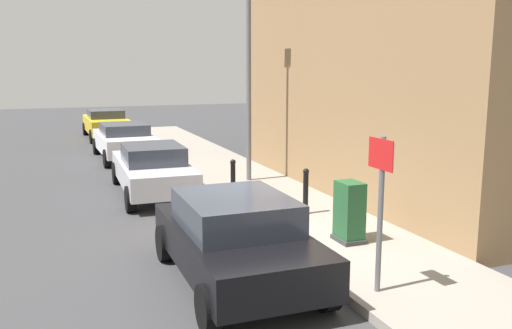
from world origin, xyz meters
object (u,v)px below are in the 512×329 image
utility_cabinet (349,214)px  bollard_far_kerb (233,179)px  car_white (124,140)px  lamppost (249,71)px  car_silver (152,169)px  car_yellow (106,123)px  car_black (236,238)px  bollard_near_cabinet (306,190)px  street_sign (381,191)px

utility_cabinet → bollard_far_kerb: size_ratio=1.11×
car_white → lamppost: 7.02m
car_silver → bollard_far_kerb: size_ratio=4.36×
car_white → car_yellow: 6.50m
car_black → bollard_near_cabinet: car_black is taller
car_yellow → car_silver: bearing=178.3°
car_black → car_yellow: (-0.06, 19.21, -0.01)m
utility_cabinet → car_white: bearing=102.2°
car_white → utility_cabinet: 12.21m
lamppost → utility_cabinet: bearing=-91.9°
lamppost → street_sign: bearing=-97.0°
bollard_near_cabinet → car_white: bearing=105.3°
car_black → bollard_near_cabinet: bearing=-42.5°
lamppost → bollard_near_cabinet: bearing=-91.4°
car_silver → lamppost: lamppost is taller
car_yellow → bollard_far_kerb: 14.72m
car_white → utility_cabinet: size_ratio=3.79×
utility_cabinet → bollard_near_cabinet: utility_cabinet is taller
utility_cabinet → bollard_near_cabinet: size_ratio=1.11×
bollard_near_cabinet → bollard_far_kerb: (-1.14, 1.73, 0.00)m
utility_cabinet → street_sign: street_sign is taller
car_yellow → car_black: bearing=178.8°
car_black → car_silver: (-0.12, 6.58, -0.03)m
car_white → street_sign: bearing=-174.4°
car_yellow → bollard_near_cabinet: 16.58m
car_black → lamppost: 7.76m
car_yellow → street_sign: street_sign is taller
car_silver → street_sign: street_sign is taller
car_silver → utility_cabinet: 6.37m
car_yellow → bollard_near_cabinet: bearing=-172.1°
car_black → utility_cabinet: (2.53, 0.78, -0.06)m
car_silver → lamppost: size_ratio=0.79×
car_black → car_silver: car_black is taller
car_silver → lamppost: (2.85, 0.23, 2.59)m
bollard_far_kerb → utility_cabinet: bearing=-74.7°
car_black → car_white: bearing=0.4°
bollard_near_cabinet → utility_cabinet: bearing=-92.8°
car_yellow → lamppost: (2.78, -12.41, 2.57)m
street_sign → utility_cabinet: bearing=69.7°
car_white → lamppost: lamppost is taller
car_silver → street_sign: bearing=-165.7°
utility_cabinet → street_sign: size_ratio=0.50×
car_yellow → car_white: bearing=178.6°
utility_cabinet → bollard_far_kerb: utility_cabinet is taller
car_black → car_white: car_black is taller
car_yellow → utility_cabinet: size_ratio=3.89×
car_white → car_silver: bearing=177.8°
bollard_far_kerb → street_sign: size_ratio=0.45×
car_black → utility_cabinet: size_ratio=3.43×
car_silver → car_yellow: (0.06, 12.63, 0.02)m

